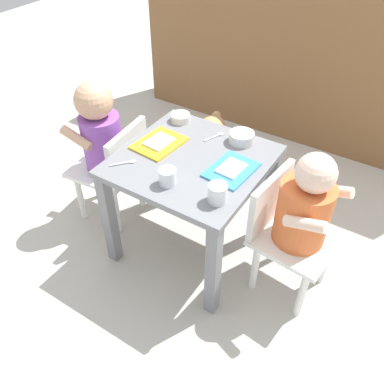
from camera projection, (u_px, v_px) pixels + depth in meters
The scene contains 14 objects.
ground_plane at pixel (192, 244), 1.83m from camera, with size 7.00×7.00×0.00m, color #B2ADA3.
kitchen_cabinet_back at pixel (306, 48), 2.25m from camera, with size 1.93×0.31×1.02m, color brown.
dining_table at pixel (192, 177), 1.58m from camera, with size 0.54×0.54×0.47m.
seated_child_left at pixel (103, 138), 1.71m from camera, with size 0.31×0.31×0.67m.
seated_child_right at pixel (301, 211), 1.41m from camera, with size 0.31×0.31×0.64m.
dog at pixel (210, 138), 2.14m from camera, with size 0.25×0.41×0.30m.
food_tray_left at pixel (159, 143), 1.59m from camera, with size 0.17×0.21×0.02m.
food_tray_right at pixel (231, 169), 1.46m from camera, with size 0.16×0.20×0.02m.
water_cup_left at pixel (218, 194), 1.32m from camera, with size 0.06×0.06×0.07m.
water_cup_right at pixel (167, 178), 1.39m from camera, with size 0.06×0.06×0.06m.
cereal_bowl_left_side at pixel (242, 137), 1.59m from camera, with size 0.10×0.10×0.04m.
veggie_bowl_far at pixel (180, 117), 1.71m from camera, with size 0.08×0.08×0.03m.
spoon_by_left_tray at pixel (216, 136), 1.63m from camera, with size 0.05×0.10×0.01m.
spoon_by_right_tray at pixel (126, 163), 1.49m from camera, with size 0.07×0.09×0.01m.
Camera 1 is at (0.66, -1.04, 1.37)m, focal length 37.96 mm.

